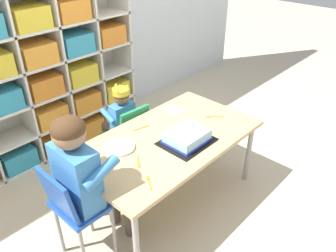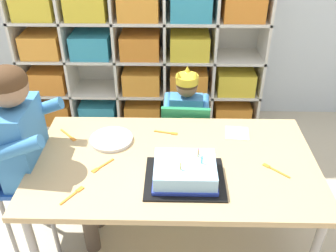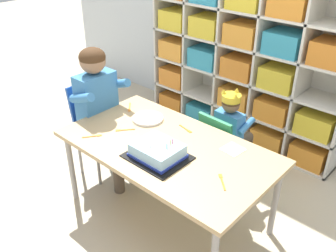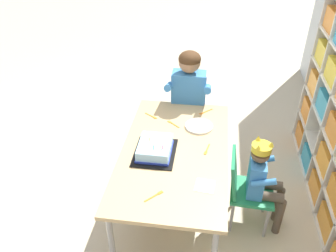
% 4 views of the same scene
% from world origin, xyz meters
% --- Properties ---
extents(ground, '(16.00, 16.00, 0.00)m').
position_xyz_m(ground, '(0.00, 0.00, 0.00)').
color(ground, beige).
extents(classroom_back_wall, '(5.80, 0.10, 2.67)m').
position_xyz_m(classroom_back_wall, '(0.00, 1.54, 1.33)').
color(classroom_back_wall, silver).
rests_on(classroom_back_wall, ground).
extents(storage_cubby_shelf, '(1.92, 0.34, 1.50)m').
position_xyz_m(storage_cubby_shelf, '(-0.30, 1.31, 0.71)').
color(storage_cubby_shelf, silver).
rests_on(storage_cubby_shelf, ground).
extents(activity_table, '(1.40, 0.79, 0.59)m').
position_xyz_m(activity_table, '(0.00, 0.00, 0.55)').
color(activity_table, tan).
rests_on(activity_table, ground).
extents(classroom_chair_blue, '(0.33, 0.35, 0.64)m').
position_xyz_m(classroom_chair_blue, '(0.07, 0.54, 0.36)').
color(classroom_chair_blue, '#238451').
rests_on(classroom_chair_blue, ground).
extents(child_with_crown, '(0.30, 0.31, 0.80)m').
position_xyz_m(child_with_crown, '(0.08, 0.65, 0.49)').
color(child_with_crown, '#3D7FBC').
rests_on(child_with_crown, ground).
extents(classroom_chair_adult_side, '(0.33, 0.34, 0.76)m').
position_xyz_m(classroom_chair_adult_side, '(-0.81, 0.03, 0.47)').
color(classroom_chair_adult_side, '#1E4CA8').
rests_on(classroom_chair_adult_side, ground).
extents(adult_helper_seated, '(0.44, 0.41, 1.07)m').
position_xyz_m(adult_helper_seated, '(-0.69, 0.03, 0.67)').
color(adult_helper_seated, '#3D7FBC').
rests_on(adult_helper_seated, ground).
extents(birthday_cake_on_tray, '(0.36, 0.30, 0.13)m').
position_xyz_m(birthday_cake_on_tray, '(0.05, -0.14, 0.63)').
color(birthday_cake_on_tray, black).
rests_on(birthday_cake_on_tray, activity_table).
extents(paper_plate_stack, '(0.22, 0.22, 0.02)m').
position_xyz_m(paper_plate_stack, '(-0.33, 0.16, 0.60)').
color(paper_plate_stack, white).
rests_on(paper_plate_stack, activity_table).
extents(paper_napkin_square, '(0.14, 0.14, 0.00)m').
position_xyz_m(paper_napkin_square, '(0.34, 0.24, 0.59)').
color(paper_napkin_square, white).
rests_on(paper_napkin_square, activity_table).
extents(fork_scattered_mid_table, '(0.09, 0.12, 0.00)m').
position_xyz_m(fork_scattered_mid_table, '(-0.44, -0.25, 0.60)').
color(fork_scattered_mid_table, orange).
rests_on(fork_scattered_mid_table, activity_table).
extents(fork_near_child_seat, '(0.11, 0.11, 0.00)m').
position_xyz_m(fork_near_child_seat, '(-0.57, 0.20, 0.60)').
color(fork_near_child_seat, orange).
rests_on(fork_near_child_seat, activity_table).
extents(fork_at_table_front_edge, '(0.13, 0.04, 0.00)m').
position_xyz_m(fork_at_table_front_edge, '(-0.04, 0.24, 0.60)').
color(fork_at_table_front_edge, orange).
rests_on(fork_at_table_front_edge, activity_table).
extents(fork_near_cake_tray, '(0.10, 0.11, 0.00)m').
position_xyz_m(fork_near_cake_tray, '(-0.35, -0.06, 0.60)').
color(fork_near_cake_tray, orange).
rests_on(fork_near_cake_tray, activity_table).
extents(fork_by_napkin, '(0.11, 0.11, 0.00)m').
position_xyz_m(fork_by_napkin, '(0.48, -0.07, 0.60)').
color(fork_by_napkin, orange).
rests_on(fork_by_napkin, activity_table).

